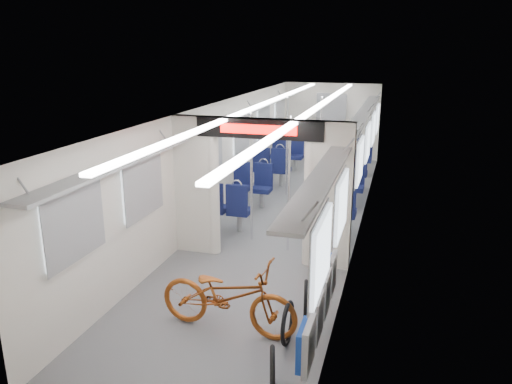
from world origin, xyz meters
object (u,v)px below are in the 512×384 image
bike_hoop_a (272,373)px  bike_hoop_b (288,325)px  stanchion_far_left (287,147)px  seat_bay_far_left (280,157)px  bike_hoop_c (306,300)px  stanchion_near_left (252,178)px  stanchion_near_right (289,185)px  flip_bench (320,305)px  bicycle (228,296)px  stanchion_far_right (320,147)px  seat_bay_far_right (352,161)px  seat_bay_near_left (240,193)px  seat_bay_near_right (337,191)px

bike_hoop_a → bike_hoop_b: bike_hoop_b is taller
bike_hoop_b → stanchion_far_left: bearing=103.0°
seat_bay_far_left → bike_hoop_c: bearing=-73.7°
stanchion_near_left → stanchion_near_right: (0.73, -0.30, 0.00)m
flip_bench → bike_hoop_a: (-0.33, -0.85, -0.35)m
bike_hoop_b → bike_hoop_c: 0.68m
bicycle → stanchion_far_right: bearing=3.0°
bike_hoop_c → flip_bench: bearing=-68.1°
stanchion_near_right → bike_hoop_c: bearing=-71.2°
bike_hoop_b → stanchion_far_right: (-0.64, 6.08, 0.91)m
bike_hoop_b → seat_bay_far_right: 7.69m
flip_bench → stanchion_far_right: stanchion_far_right is taller
seat_bay_far_left → seat_bay_far_right: seat_bay_far_left is taller
stanchion_far_left → flip_bench: bearing=-73.7°
seat_bay_far_left → stanchion_near_left: stanchion_near_left is taller
bike_hoop_a → seat_bay_far_left: bearing=103.2°
stanchion_near_right → stanchion_far_right: size_ratio=1.00×
bicycle → flip_bench: 1.14m
stanchion_near_left → flip_bench: bearing=-60.7°
bike_hoop_c → seat_bay_far_left: size_ratio=0.24×
bike_hoop_c → seat_bay_near_left: seat_bay_near_left is taller
flip_bench → stanchion_near_right: 2.99m
stanchion_far_left → seat_bay_near_right: bearing=-44.0°
bicycle → seat_bay_near_right: bearing=-4.6°
seat_bay_near_right → seat_bay_far_right: size_ratio=1.11×
flip_bench → stanchion_far_left: (-1.76, 6.01, 0.57)m
bicycle → stanchion_far_left: bearing=10.2°
bike_hoop_a → stanchion_near_right: 3.79m
stanchion_far_right → stanchion_near_right: bearing=-89.5°
seat_bay_near_left → stanchion_near_left: bearing=-62.5°
stanchion_near_right → stanchion_near_left: bearing=157.5°
seat_bay_near_left → seat_bay_far_left: size_ratio=0.94×
seat_bay_near_right → stanchion_far_right: (-0.59, 1.39, 0.59)m
bike_hoop_a → seat_bay_near_left: size_ratio=0.26×
bike_hoop_a → bike_hoop_c: (0.04, 1.56, -0.01)m
bike_hoop_a → bike_hoop_b: 0.88m
flip_bench → seat_bay_near_right: size_ratio=0.95×
seat_bay_near_left → stanchion_far_right: (1.28, 1.95, 0.63)m
seat_bay_far_right → stanchion_near_right: size_ratio=0.86×
bicycle → bike_hoop_b: bicycle is taller
bike_hoop_a → stanchion_near_left: 4.26m
bike_hoop_b → seat_bay_near_left: bearing=114.9°
bike_hoop_c → seat_bay_near_left: 4.00m
bike_hoop_a → stanchion_near_right: size_ratio=0.22×
bike_hoop_c → seat_bay_near_right: (-0.13, 4.01, 0.34)m
seat_bay_near_left → stanchion_near_right: stanchion_near_right is taller
bike_hoop_a → stanchion_near_right: (-0.66, 3.61, 0.92)m
flip_bench → stanchion_far_right: (-1.01, 6.11, 0.57)m
flip_bench → bike_hoop_a: 0.98m
bicycle → seat_bay_far_right: 7.64m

